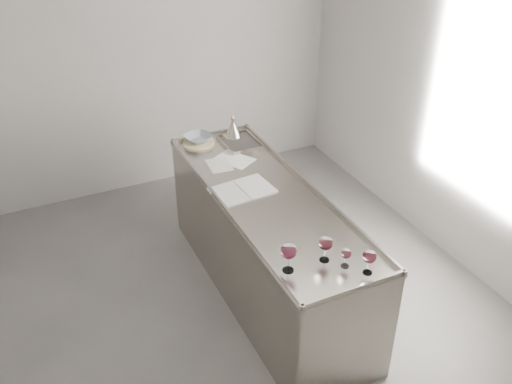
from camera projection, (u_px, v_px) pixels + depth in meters
name	position (u px, v px, depth m)	size (l,w,h in m)	color
room_shell	(220.00, 176.00, 3.71)	(4.54, 5.04, 2.84)	#575451
counter	(267.00, 245.00, 4.61)	(0.77, 2.42, 0.97)	gray
wine_glass_left	(289.00, 251.00, 3.53)	(0.11, 0.11, 0.21)	white
wine_glass_middle	(326.00, 244.00, 3.63)	(0.10, 0.10, 0.19)	white
wine_glass_right	(369.00, 257.00, 3.53)	(0.09, 0.09, 0.17)	white
wine_glass_small	(346.00, 254.00, 3.59)	(0.07, 0.07, 0.14)	white
notebook	(242.00, 190.00, 4.43)	(0.49, 0.36, 0.02)	silver
loose_paper_top	(234.00, 159.00, 4.87)	(0.22, 0.32, 0.00)	white
loose_paper_under	(219.00, 165.00, 4.78)	(0.18, 0.26, 0.00)	silver
trivet	(199.00, 142.00, 5.13)	(0.28, 0.28, 0.02)	beige
ceramic_bowl	(198.00, 138.00, 5.11)	(0.24, 0.24, 0.06)	#8D9EA5
wine_funnel	(233.00, 129.00, 5.22)	(0.15, 0.15, 0.23)	#B3AB9F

